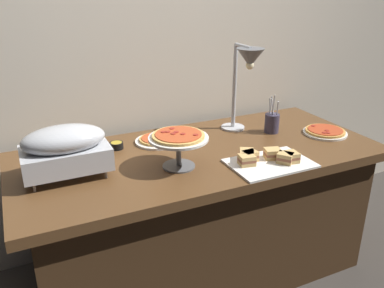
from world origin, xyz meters
The scene contains 11 objects.
ground_plane centered at (0.00, 0.00, 0.00)m, with size 8.00×8.00×0.00m, color #38332D.
back_wall centered at (0.00, 0.50, 1.20)m, with size 4.40×0.04×2.40m, color beige.
buffet_table centered at (0.00, 0.00, 0.39)m, with size 1.90×0.84×0.76m.
chafing_dish centered at (-0.67, 0.00, 0.90)m, with size 0.38×0.23×0.24m.
heat_lamp centered at (0.33, 0.11, 1.15)m, with size 0.15×0.29×0.51m.
pizza_plate_front centered at (0.77, -0.07, 0.77)m, with size 0.25×0.25×0.03m.
pizza_plate_center centered at (-0.16, 0.21, 0.77)m, with size 0.24×0.24×0.03m.
pizza_plate_raised_stand centered at (-0.17, -0.12, 0.90)m, with size 0.28×0.28×0.17m.
sandwich_platter centered at (0.23, -0.27, 0.78)m, with size 0.40×0.27×0.06m.
sauce_cup_near centered at (-0.38, 0.22, 0.78)m, with size 0.07×0.07×0.04m.
utensil_holder centered at (0.51, 0.08, 0.82)m, with size 0.08×0.08×0.23m.
Camera 1 is at (-0.85, -1.73, 1.60)m, focal length 37.83 mm.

